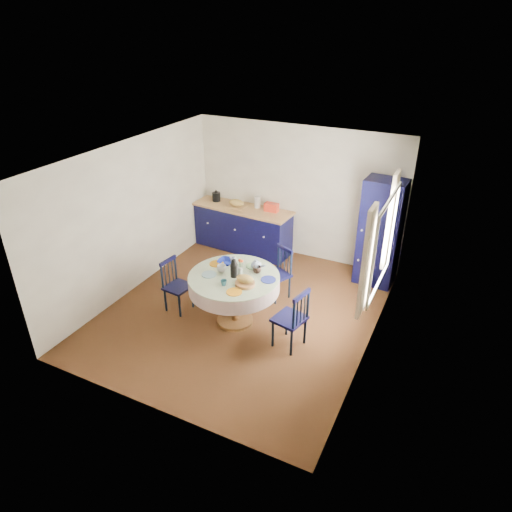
{
  "coord_description": "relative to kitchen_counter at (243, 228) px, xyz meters",
  "views": [
    {
      "loc": [
        2.83,
        -5.28,
        4.2
      ],
      "look_at": [
        0.15,
        0.2,
        0.94
      ],
      "focal_mm": 32.0,
      "sensor_mm": 36.0,
      "label": 1
    }
  ],
  "objects": [
    {
      "name": "floor",
      "position": [
        1.0,
        -1.96,
        -0.46
      ],
      "size": [
        4.5,
        4.5,
        0.0
      ],
      "primitive_type": "plane",
      "color": "black",
      "rests_on": "ground"
    },
    {
      "name": "ceiling",
      "position": [
        1.0,
        -1.96,
        2.04
      ],
      "size": [
        4.5,
        4.5,
        0.0
      ],
      "primitive_type": "plane",
      "rotation": [
        3.14,
        0.0,
        0.0
      ],
      "color": "white",
      "rests_on": "wall_back"
    },
    {
      "name": "wall_back",
      "position": [
        1.0,
        0.29,
        0.79
      ],
      "size": [
        4.0,
        0.02,
        2.5
      ],
      "primitive_type": "cube",
      "color": "white",
      "rests_on": "floor"
    },
    {
      "name": "wall_left",
      "position": [
        -1.0,
        -1.96,
        0.79
      ],
      "size": [
        0.02,
        4.5,
        2.5
      ],
      "primitive_type": "cube",
      "color": "white",
      "rests_on": "floor"
    },
    {
      "name": "wall_right",
      "position": [
        3.0,
        -1.96,
        0.79
      ],
      "size": [
        0.02,
        4.5,
        2.5
      ],
      "primitive_type": "cube",
      "color": "white",
      "rests_on": "floor"
    },
    {
      "name": "window",
      "position": [
        2.95,
        -1.66,
        1.07
      ],
      "size": [
        0.1,
        1.74,
        1.45
      ],
      "color": "white",
      "rests_on": "wall_right"
    },
    {
      "name": "kitchen_counter",
      "position": [
        0.0,
        0.0,
        0.0
      ],
      "size": [
        2.02,
        0.75,
        1.13
      ],
      "rotation": [
        0.0,
        0.0,
        -0.07
      ],
      "color": "black",
      "rests_on": "floor"
    },
    {
      "name": "pantry_cabinet",
      "position": [
        2.66,
        -0.11,
        0.48
      ],
      "size": [
        0.68,
        0.51,
        1.87
      ],
      "rotation": [
        0.0,
        0.0,
        -0.06
      ],
      "color": "black",
      "rests_on": "floor"
    },
    {
      "name": "dining_table",
      "position": [
        1.04,
        -2.25,
        0.23
      ],
      "size": [
        1.34,
        1.34,
        1.09
      ],
      "color": "#572E19",
      "rests_on": "floor"
    },
    {
      "name": "chair_left",
      "position": [
        0.04,
        -2.33,
        -0.02
      ],
      "size": [
        0.41,
        0.42,
        0.86
      ],
      "rotation": [
        0.0,
        0.0,
        1.46
      ],
      "color": "black",
      "rests_on": "floor"
    },
    {
      "name": "chair_far",
      "position": [
        1.33,
        -1.29,
        -0.02
      ],
      "size": [
        0.51,
        0.51,
        0.88
      ],
      "rotation": [
        0.0,
        0.0,
        -0.45
      ],
      "color": "black",
      "rests_on": "floor"
    },
    {
      "name": "chair_right",
      "position": [
        2.02,
        -2.41,
        0.01
      ],
      "size": [
        0.48,
        0.5,
        0.93
      ],
      "rotation": [
        0.0,
        0.0,
        -1.79
      ],
      "color": "black",
      "rests_on": "floor"
    },
    {
      "name": "mug_a",
      "position": [
        0.81,
        -2.22,
        0.41
      ],
      "size": [
        0.14,
        0.14,
        0.11
      ],
      "primitive_type": "imported",
      "color": "silver",
      "rests_on": "dining_table"
    },
    {
      "name": "mug_b",
      "position": [
        1.03,
        -2.54,
        0.4
      ],
      "size": [
        0.09,
        0.09,
        0.08
      ],
      "primitive_type": "imported",
      "color": "#2C6671",
      "rests_on": "dining_table"
    },
    {
      "name": "mug_c",
      "position": [
        1.29,
        -2.02,
        0.41
      ],
      "size": [
        0.13,
        0.13,
        0.1
      ],
      "primitive_type": "imported",
      "color": "black",
      "rests_on": "dining_table"
    },
    {
      "name": "mug_d",
      "position": [
        0.81,
        -1.89,
        0.4
      ],
      "size": [
        0.09,
        0.09,
        0.09
      ],
      "primitive_type": "imported",
      "color": "silver",
      "rests_on": "dining_table"
    },
    {
      "name": "cobalt_bowl",
      "position": [
        0.75,
        -1.98,
        0.39
      ],
      "size": [
        0.26,
        0.26,
        0.06
      ],
      "primitive_type": "imported",
      "color": "navy",
      "rests_on": "dining_table"
    }
  ]
}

